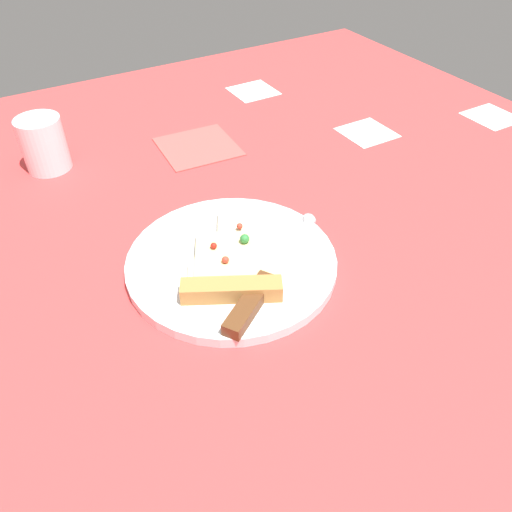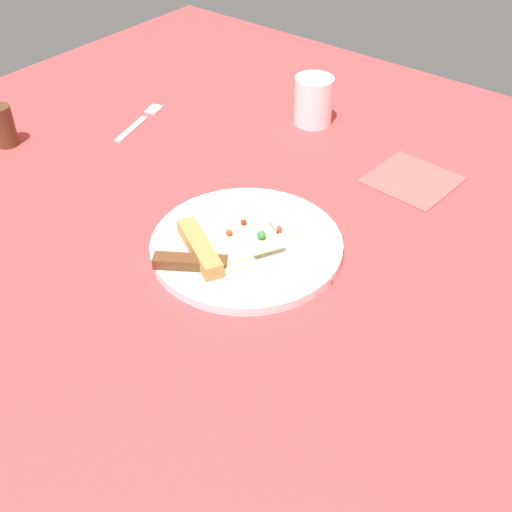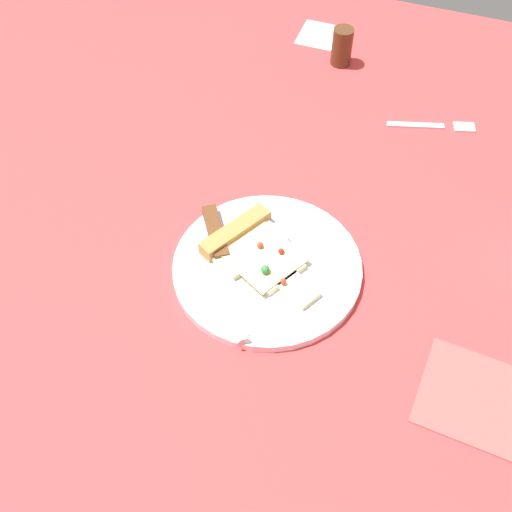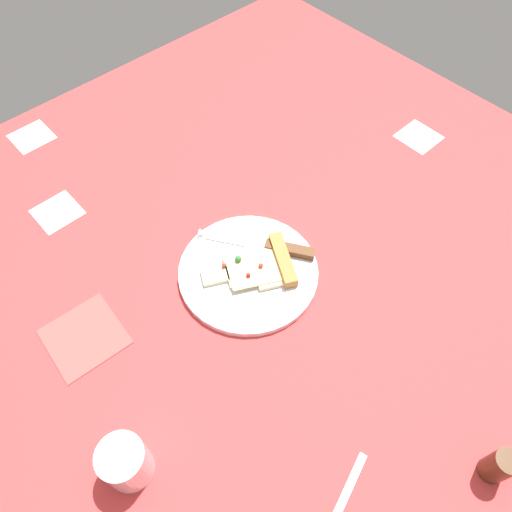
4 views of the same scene
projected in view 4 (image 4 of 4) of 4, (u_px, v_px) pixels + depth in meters
ground_plane at (273, 269)px, 98.28cm from camera, size 152.54×152.54×3.00cm
plate at (248, 272)px, 95.24cm from camera, size 27.39×27.39×1.40cm
pizza_slice at (261, 265)px, 94.39cm from camera, size 19.03×15.13×2.56cm
knife at (267, 246)px, 97.23cm from camera, size 15.08×21.12×2.45cm
drinking_glass at (126, 463)px, 71.86cm from camera, size 7.18×7.18×8.80cm
pepper_shaker at (499, 466)px, 72.27cm from camera, size 3.89×3.89×7.34cm
fork at (340, 506)px, 72.16cm from camera, size 15.18×6.09×0.80cm
napkin at (84, 336)px, 87.97cm from camera, size 13.88×13.88×0.40cm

